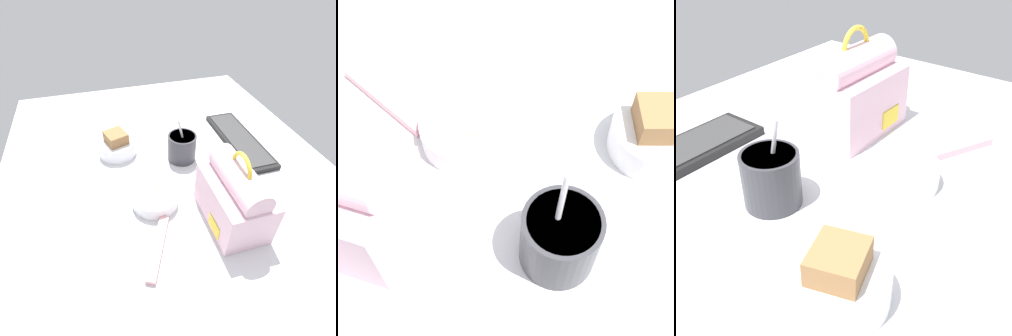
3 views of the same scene
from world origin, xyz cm
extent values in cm
cube|color=silver|center=(0.00, 0.00, 1.00)|extent=(140.00, 110.00, 2.00)
cube|color=beige|center=(22.58, 10.41, 8.50)|extent=(21.12, 13.18, 13.00)
cylinder|color=beige|center=(22.58, 10.41, 16.97)|extent=(20.06, 7.15, 7.15)
cube|color=yellow|center=(26.27, 3.72, 5.58)|extent=(5.91, 0.30, 3.90)
torus|color=yellow|center=(22.58, 10.41, 20.19)|extent=(8.39, 1.00, 8.39)
cylinder|color=#333338|center=(-6.32, 6.05, 6.72)|extent=(9.68, 9.68, 9.45)
cylinder|color=gold|center=(-6.32, 6.05, 11.15)|extent=(8.52, 8.52, 0.60)
cylinder|color=silver|center=(-5.60, 5.56, 12.47)|extent=(0.70, 3.31, 10.71)
cylinder|color=silver|center=(-15.51, -15.03, 4.48)|extent=(13.30, 13.30, 4.95)
cube|color=olive|center=(-15.51, -15.03, 7.20)|extent=(9.01, 8.59, 6.94)
cylinder|color=silver|center=(11.36, -8.02, 4.04)|extent=(13.42, 13.42, 4.08)
ellipsoid|color=white|center=(13.37, -9.03, 5.57)|extent=(3.65, 3.65, 4.29)
cone|color=#F4DB84|center=(9.68, -6.14, 5.16)|extent=(6.06, 6.06, 3.47)
sphere|color=black|center=(11.79, -12.09, 4.23)|extent=(1.61, 1.61, 1.61)
sphere|color=black|center=(12.35, -11.31, 4.23)|extent=(1.61, 1.61, 1.61)
sphere|color=black|center=(12.42, -10.35, 4.23)|extent=(1.61, 1.61, 1.61)
sphere|color=black|center=(11.98, -9.50, 4.23)|extent=(1.61, 1.61, 1.61)
cube|color=pink|center=(26.44, -11.08, 2.80)|extent=(17.65, 10.15, 1.60)
camera|label=1|loc=(61.61, -18.79, 60.42)|focal=28.00mm
camera|label=2|loc=(-7.71, 31.41, 58.38)|focal=50.00mm
camera|label=3|loc=(-43.51, -37.27, 46.01)|focal=45.00mm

